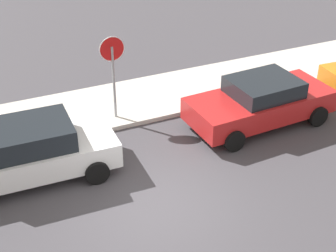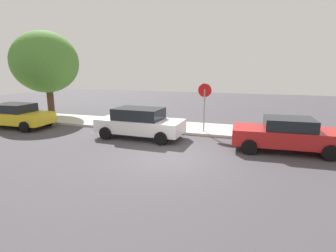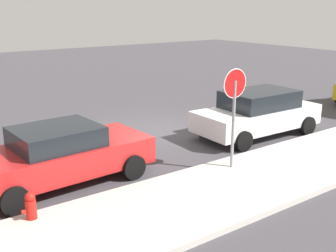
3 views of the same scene
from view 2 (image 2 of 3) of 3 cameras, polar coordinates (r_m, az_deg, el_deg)
The scene contains 8 objects.
ground_plane at distance 10.79m, azimuth 0.63°, elevation -6.72°, with size 60.00×60.00×0.00m, color #423F44.
sidewalk_curb at distance 15.58m, azimuth 6.41°, elevation -0.54°, with size 32.00×2.87×0.14m, color beige.
stop_sign at distance 14.35m, azimuth 7.96°, elevation 5.74°, with size 0.77×0.08×2.78m.
parked_car_white at distance 13.65m, azimuth -6.15°, elevation 0.76°, with size 4.50×2.16×1.55m.
parked_car_red at distance 12.46m, azimuth 24.35°, elevation -1.64°, with size 4.57×2.27×1.47m.
parked_car_yellow at distance 18.40m, azimuth -30.09°, elevation 2.03°, with size 4.28×2.09×1.47m.
street_tree_near_corner at distance 21.58m, azimuth -25.17°, elevation 12.44°, with size 4.71×4.71×6.21m.
fire_hydrant at distance 14.35m, azimuth 28.81°, elevation -1.95°, with size 0.30×0.22×0.72m.
Camera 2 is at (3.09, -9.72, 3.53)m, focal length 28.00 mm.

